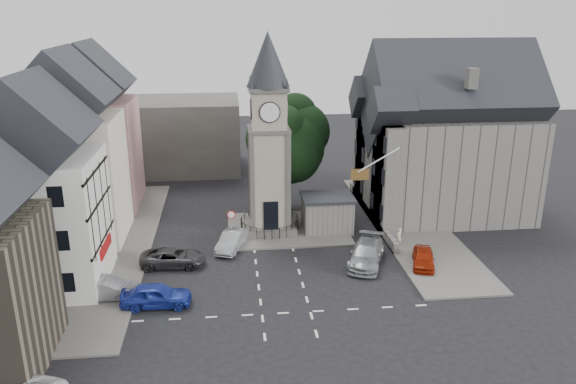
{
  "coord_description": "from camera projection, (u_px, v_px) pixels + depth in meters",
  "views": [
    {
      "loc": [
        -3.13,
        -35.84,
        18.07
      ],
      "look_at": [
        1.23,
        5.0,
        4.36
      ],
      "focal_mm": 35.0,
      "sensor_mm": 36.0,
      "label": 1
    }
  ],
  "objects": [
    {
      "name": "car_west_grey",
      "position": [
        173.0,
        258.0,
        40.71
      ],
      "size": [
        4.78,
        2.36,
        1.3
      ],
      "primitive_type": "imported",
      "rotation": [
        0.0,
        0.0,
        1.53
      ],
      "color": "#313033",
      "rests_on": "ground"
    },
    {
      "name": "car_west_blue",
      "position": [
        156.0,
        295.0,
        35.23
      ],
      "size": [
        4.45,
        1.9,
        1.5
      ],
      "primitive_type": "imported",
      "rotation": [
        0.0,
        0.0,
        1.54
      ],
      "color": "navy",
      "rests_on": "ground"
    },
    {
      "name": "pedestrian",
      "position": [
        399.0,
        237.0,
        44.1
      ],
      "size": [
        0.66,
        0.62,
        1.51
      ],
      "primitive_type": "imported",
      "rotation": [
        0.0,
        0.0,
        3.79
      ],
      "color": "beige",
      "rests_on": "ground"
    },
    {
      "name": "pavement_west",
      "position": [
        114.0,
        245.0,
        44.22
      ],
      "size": [
        6.0,
        30.0,
        0.14
      ],
      "primitive_type": "cube",
      "color": "#595651",
      "rests_on": "ground"
    },
    {
      "name": "town_tree",
      "position": [
        287.0,
        136.0,
        50.09
      ],
      "size": [
        7.2,
        7.2,
        10.8
      ],
      "color": "black",
      "rests_on": "ground"
    },
    {
      "name": "stone_shelter",
      "position": [
        327.0,
        213.0,
        46.91
      ],
      "size": [
        4.3,
        3.3,
        3.08
      ],
      "color": "slate",
      "rests_on": "ground"
    },
    {
      "name": "car_island_east",
      "position": [
        367.0,
        254.0,
        41.04
      ],
      "size": [
        4.05,
        5.84,
        1.57
      ],
      "primitive_type": "imported",
      "rotation": [
        0.0,
        0.0,
        -0.38
      ],
      "color": "#989CA0",
      "rests_on": "ground"
    },
    {
      "name": "terrace_cream",
      "position": [
        71.0,
        160.0,
        43.74
      ],
      "size": [
        8.1,
        7.6,
        12.8
      ],
      "color": "beige",
      "rests_on": "ground"
    },
    {
      "name": "terrace_tudor",
      "position": [
        40.0,
        198.0,
        36.32
      ],
      "size": [
        8.1,
        7.6,
        12.0
      ],
      "color": "silver",
      "rests_on": "ground"
    },
    {
      "name": "warning_sign_post",
      "position": [
        231.0,
        220.0,
        44.0
      ],
      "size": [
        0.7,
        0.19,
        2.85
      ],
      "color": "black",
      "rests_on": "ground"
    },
    {
      "name": "east_boundary_wall",
      "position": [
        371.0,
        213.0,
        50.06
      ],
      "size": [
        0.4,
        16.0,
        0.9
      ],
      "primitive_type": "cube",
      "color": "slate",
      "rests_on": "ground"
    },
    {
      "name": "flagpole",
      "position": [
        379.0,
        160.0,
        42.2
      ],
      "size": [
        3.68,
        0.1,
        2.74
      ],
      "color": "white",
      "rests_on": "ground"
    },
    {
      "name": "road_markings",
      "position": [
        286.0,
        313.0,
        34.65
      ],
      "size": [
        20.0,
        8.0,
        0.01
      ],
      "primitive_type": "cube",
      "color": "silver",
      "rests_on": "ground"
    },
    {
      "name": "ground",
      "position": [
        278.0,
        273.0,
        39.84
      ],
      "size": [
        120.0,
        120.0,
        0.0
      ],
      "primitive_type": "plane",
      "color": "black",
      "rests_on": "ground"
    },
    {
      "name": "pavement_east",
      "position": [
        408.0,
        224.0,
        48.57
      ],
      "size": [
        6.0,
        26.0,
        0.14
      ],
      "primitive_type": "cube",
      "color": "#595651",
      "rests_on": "ground"
    },
    {
      "name": "central_island",
      "position": [
        287.0,
        229.0,
        47.51
      ],
      "size": [
        10.0,
        8.0,
        0.16
      ],
      "primitive_type": "cube",
      "color": "#595651",
      "rests_on": "ground"
    },
    {
      "name": "terrace_pink",
      "position": [
        94.0,
        137.0,
        51.28
      ],
      "size": [
        8.1,
        7.6,
        12.8
      ],
      "color": "tan",
      "rests_on": "ground"
    },
    {
      "name": "clock_tower",
      "position": [
        269.0,
        136.0,
        44.81
      ],
      "size": [
        4.86,
        4.86,
        16.25
      ],
      "color": "#4C4944",
      "rests_on": "ground"
    },
    {
      "name": "car_east_red",
      "position": [
        423.0,
        258.0,
        40.69
      ],
      "size": [
        2.54,
        4.04,
        1.28
      ],
      "primitive_type": "imported",
      "rotation": [
        0.0,
        0.0,
        -0.29
      ],
      "color": "#992008",
      "rests_on": "ground"
    },
    {
      "name": "east_building",
      "position": [
        441.0,
        145.0,
        49.8
      ],
      "size": [
        14.4,
        11.4,
        12.6
      ],
      "color": "slate",
      "rests_on": "ground"
    },
    {
      "name": "car_island_silver",
      "position": [
        232.0,
        241.0,
        43.54
      ],
      "size": [
        2.76,
        4.43,
        1.38
      ],
      "primitive_type": "imported",
      "rotation": [
        0.0,
        0.0,
        -0.34
      ],
      "color": "#9B9FA4",
      "rests_on": "ground"
    },
    {
      "name": "backdrop_west",
      "position": [
        151.0,
        135.0,
        63.77
      ],
      "size": [
        20.0,
        10.0,
        8.0
      ],
      "primitive_type": "cube",
      "color": "#4C4944",
      "rests_on": "ground"
    },
    {
      "name": "car_west_silver",
      "position": [
        104.0,
        289.0,
        36.12
      ],
      "size": [
        4.5,
        1.72,
        1.47
      ],
      "primitive_type": "imported",
      "rotation": [
        0.0,
        0.0,
        1.53
      ],
      "color": "gray",
      "rests_on": "ground"
    }
  ]
}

